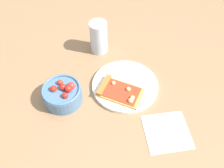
{
  "coord_description": "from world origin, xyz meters",
  "views": [
    {
      "loc": [
        -0.54,
        -0.01,
        0.71
      ],
      "look_at": [
        0.0,
        0.06,
        0.03
      ],
      "focal_mm": 39.05,
      "sensor_mm": 36.0,
      "label": 1
    }
  ],
  "objects_px": {
    "soda_glass": "(99,38)",
    "pizza_slice_main": "(118,91)",
    "plate": "(125,85)",
    "salad_bowl": "(62,94)",
    "paper_napkin": "(167,132)"
  },
  "relations": [
    {
      "from": "plate",
      "to": "pizza_slice_main",
      "type": "distance_m",
      "value": 0.05
    },
    {
      "from": "pizza_slice_main",
      "to": "paper_napkin",
      "type": "xyz_separation_m",
      "value": [
        -0.13,
        -0.17,
        -0.02
      ]
    },
    {
      "from": "salad_bowl",
      "to": "soda_glass",
      "type": "relative_size",
      "value": 1.0
    },
    {
      "from": "soda_glass",
      "to": "salad_bowl",
      "type": "bearing_deg",
      "value": 162.71
    },
    {
      "from": "paper_napkin",
      "to": "plate",
      "type": "bearing_deg",
      "value": 41.96
    },
    {
      "from": "plate",
      "to": "salad_bowl",
      "type": "relative_size",
      "value": 1.79
    },
    {
      "from": "pizza_slice_main",
      "to": "soda_glass",
      "type": "bearing_deg",
      "value": 25.08
    },
    {
      "from": "pizza_slice_main",
      "to": "salad_bowl",
      "type": "xyz_separation_m",
      "value": [
        -0.05,
        0.19,
        0.01
      ]
    },
    {
      "from": "soda_glass",
      "to": "pizza_slice_main",
      "type": "bearing_deg",
      "value": -154.92
    },
    {
      "from": "pizza_slice_main",
      "to": "salad_bowl",
      "type": "bearing_deg",
      "value": 103.53
    },
    {
      "from": "pizza_slice_main",
      "to": "soda_glass",
      "type": "height_order",
      "value": "soda_glass"
    },
    {
      "from": "plate",
      "to": "salad_bowl",
      "type": "xyz_separation_m",
      "value": [
        -0.09,
        0.21,
        0.03
      ]
    },
    {
      "from": "plate",
      "to": "paper_napkin",
      "type": "bearing_deg",
      "value": -138.04
    },
    {
      "from": "pizza_slice_main",
      "to": "soda_glass",
      "type": "relative_size",
      "value": 1.26
    },
    {
      "from": "plate",
      "to": "pizza_slice_main",
      "type": "bearing_deg",
      "value": 152.32
    }
  ]
}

